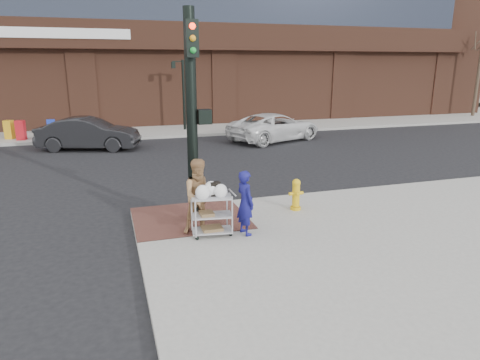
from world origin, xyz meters
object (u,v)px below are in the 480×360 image
object	(u,v)px
lamp_post	(184,87)
fire_hydrant	(296,194)
traffic_signal_pole	(193,112)
woman_blue	(245,203)
sedan_dark	(89,134)
minivan_white	(275,127)
utility_cart	(212,212)
pedestrian_tan	(200,196)

from	to	relation	value
lamp_post	fire_hydrant	bearing A→B (deg)	-89.16
traffic_signal_pole	woman_blue	distance (m)	2.48
lamp_post	woman_blue	world-z (taller)	lamp_post
traffic_signal_pole	sedan_dark	distance (m)	11.68
minivan_white	traffic_signal_pole	bearing A→B (deg)	127.30
lamp_post	utility_cart	size ratio (longest dim) A/B	3.24
woman_blue	traffic_signal_pole	bearing A→B (deg)	21.12
lamp_post	pedestrian_tan	distance (m)	16.36
fire_hydrant	traffic_signal_pole	bearing A→B (deg)	178.74
pedestrian_tan	fire_hydrant	world-z (taller)	pedestrian_tan
lamp_post	fire_hydrant	world-z (taller)	lamp_post
traffic_signal_pole	sedan_dark	world-z (taller)	traffic_signal_pole
traffic_signal_pole	woman_blue	xyz separation A→B (m)	(0.89, -1.27, -1.94)
minivan_white	fire_hydrant	world-z (taller)	minivan_white
fire_hydrant	woman_blue	bearing A→B (deg)	-146.34
pedestrian_tan	utility_cart	xyz separation A→B (m)	(0.20, -0.25, -0.30)
traffic_signal_pole	fire_hydrant	size ratio (longest dim) A/B	5.92
traffic_signal_pole	pedestrian_tan	bearing A→B (deg)	-93.13
minivan_white	utility_cart	bearing A→B (deg)	130.27
lamp_post	utility_cart	bearing A→B (deg)	-98.11
woman_blue	utility_cart	world-z (taller)	woman_blue
lamp_post	traffic_signal_pole	world-z (taller)	traffic_signal_pole
pedestrian_tan	sedan_dark	world-z (taller)	pedestrian_tan
lamp_post	utility_cart	xyz separation A→B (m)	(-2.33, -16.34, -1.91)
minivan_white	utility_cart	xyz separation A→B (m)	(-6.31, -11.94, -0.01)
sedan_dark	minivan_white	world-z (taller)	sedan_dark
utility_cart	lamp_post	bearing A→B (deg)	81.89
woman_blue	pedestrian_tan	xyz separation A→B (m)	(-0.94, 0.40, 0.12)
pedestrian_tan	sedan_dark	xyz separation A→B (m)	(-2.76, 12.01, -0.26)
sedan_dark	pedestrian_tan	bearing A→B (deg)	-150.39
traffic_signal_pole	minivan_white	bearing A→B (deg)	59.18
minivan_white	fire_hydrant	distance (m)	11.52
lamp_post	sedan_dark	xyz separation A→B (m)	(-5.28, -4.08, -1.86)
lamp_post	woman_blue	size ratio (longest dim) A/B	2.68
traffic_signal_pole	woman_blue	bearing A→B (deg)	-54.87
woman_blue	fire_hydrant	size ratio (longest dim) A/B	1.77
minivan_white	utility_cart	world-z (taller)	minivan_white
minivan_white	sedan_dark	bearing A→B (deg)	66.11
traffic_signal_pole	sedan_dark	bearing A→B (deg)	104.11
woman_blue	sedan_dark	distance (m)	12.95
woman_blue	utility_cart	distance (m)	0.78
lamp_post	pedestrian_tan	size ratio (longest dim) A/B	2.32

